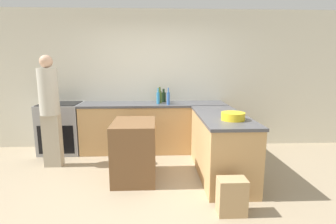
{
  "coord_description": "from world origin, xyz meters",
  "views": [
    {
      "loc": [
        0.06,
        -3.22,
        1.68
      ],
      "look_at": [
        0.23,
        0.53,
        0.98
      ],
      "focal_mm": 28.0,
      "sensor_mm": 36.0,
      "label": 1
    }
  ],
  "objects_px": {
    "mixing_bowl": "(233,116)",
    "person_by_range": "(50,107)",
    "range_oven": "(62,128)",
    "olive_oil_bottle": "(160,97)",
    "vinegar_bottle_clear": "(168,99)",
    "wine_bottle_dark": "(164,97)",
    "dish_soap_bottle": "(158,98)",
    "paper_bag": "(232,196)",
    "island_table": "(134,150)",
    "water_bottle_blue": "(168,98)"
  },
  "relations": [
    {
      "from": "dish_soap_bottle",
      "to": "paper_bag",
      "type": "height_order",
      "value": "dish_soap_bottle"
    },
    {
      "from": "person_by_range",
      "to": "wine_bottle_dark",
      "type": "bearing_deg",
      "value": 25.83
    },
    {
      "from": "person_by_range",
      "to": "vinegar_bottle_clear",
      "type": "bearing_deg",
      "value": 19.62
    },
    {
      "from": "wine_bottle_dark",
      "to": "person_by_range",
      "type": "xyz_separation_m",
      "value": [
        -1.84,
        -0.89,
        -0.04
      ]
    },
    {
      "from": "island_table",
      "to": "dish_soap_bottle",
      "type": "bearing_deg",
      "value": 73.04
    },
    {
      "from": "water_bottle_blue",
      "to": "person_by_range",
      "type": "distance_m",
      "value": 2.0
    },
    {
      "from": "olive_oil_bottle",
      "to": "paper_bag",
      "type": "relative_size",
      "value": 0.72
    },
    {
      "from": "range_oven",
      "to": "person_by_range",
      "type": "bearing_deg",
      "value": -81.74
    },
    {
      "from": "mixing_bowl",
      "to": "wine_bottle_dark",
      "type": "bearing_deg",
      "value": 117.27
    },
    {
      "from": "mixing_bowl",
      "to": "paper_bag",
      "type": "height_order",
      "value": "mixing_bowl"
    },
    {
      "from": "dish_soap_bottle",
      "to": "water_bottle_blue",
      "type": "distance_m",
      "value": 0.21
    },
    {
      "from": "range_oven",
      "to": "wine_bottle_dark",
      "type": "relative_size",
      "value": 3.67
    },
    {
      "from": "mixing_bowl",
      "to": "dish_soap_bottle",
      "type": "bearing_deg",
      "value": 124.14
    },
    {
      "from": "island_table",
      "to": "vinegar_bottle_clear",
      "type": "height_order",
      "value": "vinegar_bottle_clear"
    },
    {
      "from": "water_bottle_blue",
      "to": "mixing_bowl",
      "type": "bearing_deg",
      "value": -59.63
    },
    {
      "from": "island_table",
      "to": "wine_bottle_dark",
      "type": "relative_size",
      "value": 3.33
    },
    {
      "from": "person_by_range",
      "to": "olive_oil_bottle",
      "type": "bearing_deg",
      "value": 23.16
    },
    {
      "from": "olive_oil_bottle",
      "to": "mixing_bowl",
      "type": "bearing_deg",
      "value": -58.66
    },
    {
      "from": "wine_bottle_dark",
      "to": "paper_bag",
      "type": "bearing_deg",
      "value": -73.97
    },
    {
      "from": "olive_oil_bottle",
      "to": "wine_bottle_dark",
      "type": "distance_m",
      "value": 0.16
    },
    {
      "from": "dish_soap_bottle",
      "to": "person_by_range",
      "type": "bearing_deg",
      "value": -159.62
    },
    {
      "from": "range_oven",
      "to": "dish_soap_bottle",
      "type": "height_order",
      "value": "dish_soap_bottle"
    },
    {
      "from": "olive_oil_bottle",
      "to": "water_bottle_blue",
      "type": "distance_m",
      "value": 0.25
    },
    {
      "from": "island_table",
      "to": "wine_bottle_dark",
      "type": "bearing_deg",
      "value": 71.8
    },
    {
      "from": "wine_bottle_dark",
      "to": "paper_bag",
      "type": "height_order",
      "value": "wine_bottle_dark"
    },
    {
      "from": "wine_bottle_dark",
      "to": "person_by_range",
      "type": "bearing_deg",
      "value": -154.17
    },
    {
      "from": "wine_bottle_dark",
      "to": "paper_bag",
      "type": "relative_size",
      "value": 0.61
    },
    {
      "from": "wine_bottle_dark",
      "to": "water_bottle_blue",
      "type": "bearing_deg",
      "value": -77.04
    },
    {
      "from": "island_table",
      "to": "person_by_range",
      "type": "relative_size",
      "value": 0.47
    },
    {
      "from": "range_oven",
      "to": "person_by_range",
      "type": "relative_size",
      "value": 0.52
    },
    {
      "from": "mixing_bowl",
      "to": "olive_oil_bottle",
      "type": "bearing_deg",
      "value": 121.34
    },
    {
      "from": "range_oven",
      "to": "dish_soap_bottle",
      "type": "relative_size",
      "value": 3.19
    },
    {
      "from": "range_oven",
      "to": "mixing_bowl",
      "type": "xyz_separation_m",
      "value": [
        2.83,
        -1.53,
        0.51
      ]
    },
    {
      "from": "water_bottle_blue",
      "to": "vinegar_bottle_clear",
      "type": "relative_size",
      "value": 1.57
    },
    {
      "from": "wine_bottle_dark",
      "to": "range_oven",
      "type": "bearing_deg",
      "value": -174.82
    },
    {
      "from": "mixing_bowl",
      "to": "person_by_range",
      "type": "distance_m",
      "value": 2.85
    },
    {
      "from": "mixing_bowl",
      "to": "person_by_range",
      "type": "relative_size",
      "value": 0.17
    },
    {
      "from": "mixing_bowl",
      "to": "dish_soap_bottle",
      "type": "relative_size",
      "value": 1.07
    },
    {
      "from": "water_bottle_blue",
      "to": "paper_bag",
      "type": "bearing_deg",
      "value": -73.47
    },
    {
      "from": "vinegar_bottle_clear",
      "to": "person_by_range",
      "type": "bearing_deg",
      "value": -160.38
    },
    {
      "from": "range_oven",
      "to": "island_table",
      "type": "xyz_separation_m",
      "value": [
        1.48,
        -1.24,
        -0.04
      ]
    },
    {
      "from": "dish_soap_bottle",
      "to": "paper_bag",
      "type": "distance_m",
      "value": 2.46
    },
    {
      "from": "island_table",
      "to": "olive_oil_bottle",
      "type": "xyz_separation_m",
      "value": [
        0.39,
        1.28,
        0.62
      ]
    },
    {
      "from": "island_table",
      "to": "paper_bag",
      "type": "distance_m",
      "value": 1.55
    },
    {
      "from": "wine_bottle_dark",
      "to": "vinegar_bottle_clear",
      "type": "relative_size",
      "value": 1.3
    },
    {
      "from": "water_bottle_blue",
      "to": "vinegar_bottle_clear",
      "type": "distance_m",
      "value": 0.14
    },
    {
      "from": "olive_oil_bottle",
      "to": "vinegar_bottle_clear",
      "type": "bearing_deg",
      "value": -23.5
    },
    {
      "from": "water_bottle_blue",
      "to": "person_by_range",
      "type": "bearing_deg",
      "value": -163.92
    },
    {
      "from": "water_bottle_blue",
      "to": "wine_bottle_dark",
      "type": "relative_size",
      "value": 1.2
    },
    {
      "from": "dish_soap_bottle",
      "to": "paper_bag",
      "type": "xyz_separation_m",
      "value": [
        0.81,
        -2.17,
        -0.84
      ]
    }
  ]
}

